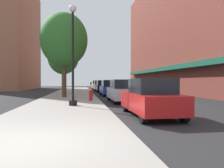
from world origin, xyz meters
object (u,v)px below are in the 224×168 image
Objects in this scene: parking_meter_near at (91,87)px; tree_mid at (63,57)px; car_white at (99,86)px; car_yellow at (97,85)px; car_silver at (122,91)px; lamppost at (73,53)px; car_blue at (110,88)px; tree_near at (64,40)px; fire_hydrant at (91,95)px; car_red at (151,98)px; car_black at (103,86)px.

parking_meter_near is 0.20× the size of tree_mid.
car_white is 5.86m from car_yellow.
lamppost is at bearing -141.53° from car_silver.
car_white is (0.00, 19.79, 0.00)m from car_silver.
car_silver is 7.01m from car_blue.
parking_meter_near is 5.61m from tree_mid.
tree_near is (-2.54, -3.43, 4.27)m from parking_meter_near.
tree_near is 1.17× the size of tree_mid.
car_yellow is (2.30, 25.32, 0.29)m from fire_hydrant.
car_silver and car_yellow have the same top height.
fire_hydrant is 0.18× the size of car_red.
tree_mid is 12.40m from car_silver.
car_black is 5.61m from car_white.
lamppost is at bearing -81.72° from tree_near.
tree_near is at bearing -84.97° from tree_mid.
car_black is at bearing 80.57° from fire_hydrant.
car_white is at bearing 81.21° from lamppost.
tree_near reaches higher than car_yellow.
car_yellow is (1.95, 18.03, -0.14)m from parking_meter_near.
tree_mid is (-1.58, 13.46, 1.24)m from lamppost.
car_yellow is at bearing 78.17° from tree_near.
car_yellow reaches higher than parking_meter_near.
car_red is at bearing -88.43° from car_yellow.
car_blue is at bearing 70.33° from lamppost.
tree_near reaches higher than parking_meter_near.
car_yellow is at bearing 83.83° from parking_meter_near.
car_yellow is at bearing 87.73° from car_white.
car_black is (4.49, 9.98, -4.41)m from tree_near.
car_black is 1.00× the size of car_white.
tree_mid is at bearing -107.18° from car_yellow.
car_blue is at bearing -92.27° from car_white.
car_white is (4.49, 15.59, -4.41)m from tree_near.
parking_meter_near is (1.53, 10.36, -2.25)m from lamppost.
car_silver is (1.95, -7.62, -0.14)m from parking_meter_near.
fire_hydrant is at bearing -92.74° from parking_meter_near.
car_red and car_black have the same top height.
car_blue is 1.00× the size of car_yellow.
car_red is 1.00× the size of car_blue.
car_black is (3.48, 16.91, -2.39)m from lamppost.
car_blue is at bearing 90.30° from car_silver.
parking_meter_near reaches higher than fire_hydrant.
tree_mid is at bearing 95.03° from tree_near.
fire_hydrant is at bearing -75.08° from tree_mid.
tree_near is (-2.19, 3.86, 4.70)m from fire_hydrant.
tree_mid is 16.18m from car_yellow.
car_red and car_yellow have the same top height.
fire_hydrant is (1.19, 3.07, -2.68)m from lamppost.
car_black is (0.00, 20.65, 0.00)m from car_red.
car_blue reaches higher than fire_hydrant.
tree_mid is 1.50× the size of car_red.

